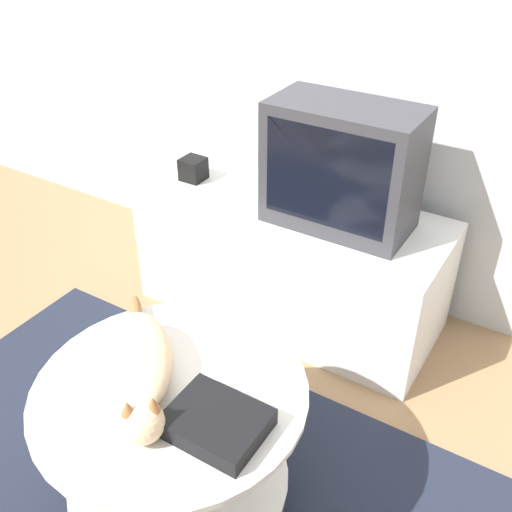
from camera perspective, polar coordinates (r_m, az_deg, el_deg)
name	(u,v)px	position (r m, az deg, el deg)	size (l,w,h in m)	color
ground_plane	(156,498)	(2.08, -9.54, -21.76)	(12.00, 12.00, 0.00)	#93704C
rug	(155,496)	(2.07, -9.57, -21.61)	(2.05, 1.30, 0.02)	#1E2333
tv_stand	(292,262)	(2.57, 3.41, -0.58)	(1.27, 0.54, 0.51)	silver
tv	(342,167)	(2.26, 8.19, 8.37)	(0.55, 0.29, 0.48)	#333338
speaker	(193,169)	(2.68, -5.99, 8.25)	(0.10, 0.10, 0.10)	black
coffee_table	(176,433)	(1.80, -7.59, -16.35)	(0.75, 0.75, 0.48)	#B2B2B7
dvd_box	(216,422)	(1.54, -3.81, -15.52)	(0.24, 0.19, 0.05)	black
cat	(139,365)	(1.66, -11.11, -10.14)	(0.45, 0.46, 0.13)	beige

